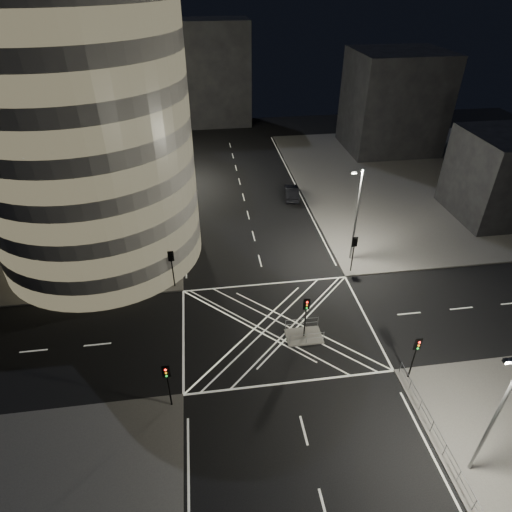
{
  "coord_description": "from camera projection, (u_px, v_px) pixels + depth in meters",
  "views": [
    {
      "loc": [
        -5.55,
        -26.39,
        25.86
      ],
      "look_at": [
        -0.9,
        6.61,
        3.0
      ],
      "focal_mm": 30.0,
      "sensor_mm": 36.0,
      "label": 1
    }
  ],
  "objects": [
    {
      "name": "traffic_signal_fl",
      "position": [
        172.0,
        262.0,
        39.71
      ],
      "size": [
        0.55,
        0.22,
        4.0
      ],
      "color": "black",
      "rests_on": "sidewalk_far_left"
    },
    {
      "name": "street_lamp_right_far",
      "position": [
        356.0,
        213.0,
        42.12
      ],
      "size": [
        1.25,
        0.25,
        10.0
      ],
      "color": "slate",
      "rests_on": "sidewalk_far_right"
    },
    {
      "name": "railing_island_south",
      "position": [
        307.0,
        339.0,
        34.69
      ],
      "size": [
        2.8,
        0.06,
        1.1
      ],
      "primitive_type": "cube",
      "color": "slate",
      "rests_on": "central_island"
    },
    {
      "name": "traffic_signal_nl",
      "position": [
        167.0,
        378.0,
        28.6
      ],
      "size": [
        0.55,
        0.22,
        4.0
      ],
      "color": "black",
      "rests_on": "sidewalk_near_left"
    },
    {
      "name": "office_block_rear",
      "position": [
        79.0,
        86.0,
        62.28
      ],
      "size": [
        24.0,
        16.0,
        22.0
      ],
      "primitive_type": "cube",
      "color": "gray",
      "rests_on": "sidewalk_far_left"
    },
    {
      "name": "tree_d",
      "position": [
        160.0,
        158.0,
        54.68
      ],
      "size": [
        5.49,
        5.49,
        8.28
      ],
      "color": "black",
      "rests_on": "sidewalk_far_left"
    },
    {
      "name": "sidewalk_far_left",
      "position": [
        20.0,
        204.0,
        55.48
      ],
      "size": [
        42.0,
        42.0,
        0.15
      ],
      "primitive_type": "cube",
      "color": "#595654",
      "rests_on": "ground"
    },
    {
      "name": "sedan",
      "position": [
        292.0,
        192.0,
        56.61
      ],
      "size": [
        2.32,
        5.0,
        1.59
      ],
      "primitive_type": "imported",
      "rotation": [
        0.0,
        0.0,
        3.0
      ],
      "color": "black",
      "rests_on": "ground"
    },
    {
      "name": "building_right_near",
      "position": [
        504.0,
        176.0,
        50.42
      ],
      "size": [
        10.0,
        10.0,
        10.0
      ],
      "primitive_type": "cube",
      "color": "black",
      "rests_on": "sidewalk_far_right"
    },
    {
      "name": "central_island",
      "position": [
        304.0,
        336.0,
        35.78
      ],
      "size": [
        3.0,
        2.0,
        0.15
      ],
      "primitive_type": "cube",
      "color": "slate",
      "rests_on": "ground"
    },
    {
      "name": "building_right_far",
      "position": [
        394.0,
        102.0,
        68.15
      ],
      "size": [
        14.0,
        12.0,
        15.0
      ],
      "primitive_type": "cube",
      "color": "black",
      "rests_on": "sidewalk_far_right"
    },
    {
      "name": "traffic_signal_island",
      "position": [
        306.0,
        311.0,
        34.17
      ],
      "size": [
        0.55,
        0.22,
        4.0
      ],
      "color": "black",
      "rests_on": "central_island"
    },
    {
      "name": "railing_island_north",
      "position": [
        302.0,
        323.0,
        36.16
      ],
      "size": [
        2.8,
        0.06,
        1.1
      ],
      "primitive_type": "cube",
      "color": "slate",
      "rests_on": "central_island"
    },
    {
      "name": "traffic_signal_fr",
      "position": [
        354.0,
        248.0,
        41.74
      ],
      "size": [
        0.55,
        0.22,
        4.0
      ],
      "color": "black",
      "rests_on": "sidewalk_far_right"
    },
    {
      "name": "tree_b",
      "position": [
        154.0,
        200.0,
        44.81
      ],
      "size": [
        5.2,
        5.2,
        8.24
      ],
      "color": "black",
      "rests_on": "sidewalk_far_left"
    },
    {
      "name": "tree_c",
      "position": [
        158.0,
        185.0,
        50.34
      ],
      "size": [
        4.38,
        4.38,
        6.65
      ],
      "color": "black",
      "rests_on": "sidewalk_far_left"
    },
    {
      "name": "tree_e",
      "position": [
        162.0,
        149.0,
        60.1
      ],
      "size": [
        4.48,
        4.48,
        6.78
      ],
      "color": "black",
      "rests_on": "sidewalk_far_left"
    },
    {
      "name": "street_lamp_left_far",
      "position": [
        168.0,
        147.0,
        57.1
      ],
      "size": [
        1.25,
        0.25,
        10.0
      ],
      "color": "slate",
      "rests_on": "sidewalk_far_left"
    },
    {
      "name": "ground",
      "position": [
        277.0,
        327.0,
        36.82
      ],
      "size": [
        120.0,
        120.0,
        0.0
      ],
      "primitive_type": "plane",
      "color": "black",
      "rests_on": "ground"
    },
    {
      "name": "railing_near_right",
      "position": [
        438.0,
        437.0,
        27.46
      ],
      "size": [
        0.06,
        11.7,
        1.1
      ],
      "primitive_type": "cube",
      "color": "slate",
      "rests_on": "sidewalk_near_right"
    },
    {
      "name": "street_lamp_right_near",
      "position": [
        496.0,
        414.0,
        23.34
      ],
      "size": [
        1.25,
        0.25,
        10.0
      ],
      "color": "slate",
      "rests_on": "sidewalk_near_right"
    },
    {
      "name": "sidewalk_far_right",
      "position": [
        440.0,
        178.0,
        62.16
      ],
      "size": [
        42.0,
        42.0,
        0.15
      ],
      "primitive_type": "cube",
      "color": "#595654",
      "rests_on": "ground"
    },
    {
      "name": "office_tower_curved",
      "position": [
        42.0,
        124.0,
        42.57
      ],
      "size": [
        30.0,
        29.0,
        27.2
      ],
      "color": "gray",
      "rests_on": "sidewalk_far_left"
    },
    {
      "name": "building_far_end",
      "position": [
        200.0,
        74.0,
        78.63
      ],
      "size": [
        18.0,
        8.0,
        18.0
      ],
      "primitive_type": "cube",
      "color": "black",
      "rests_on": "ground"
    },
    {
      "name": "street_lamp_left_near",
      "position": [
        163.0,
        211.0,
        42.4
      ],
      "size": [
        1.25,
        0.25,
        10.0
      ],
      "color": "slate",
      "rests_on": "sidewalk_far_left"
    },
    {
      "name": "tree_a",
      "position": [
        151.0,
        233.0,
        40.16
      ],
      "size": [
        4.47,
        4.47,
        7.38
      ],
      "color": "black",
      "rests_on": "sidewalk_far_left"
    },
    {
      "name": "traffic_signal_nr",
      "position": [
        416.0,
        351.0,
        30.63
      ],
      "size": [
        0.55,
        0.22,
        4.0
      ],
      "color": "black",
      "rests_on": "sidewalk_near_right"
    }
  ]
}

